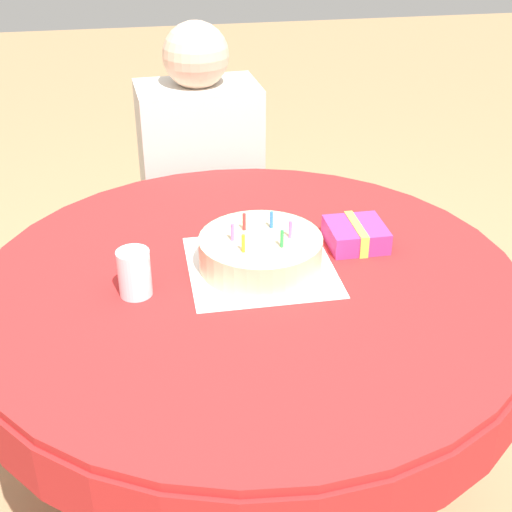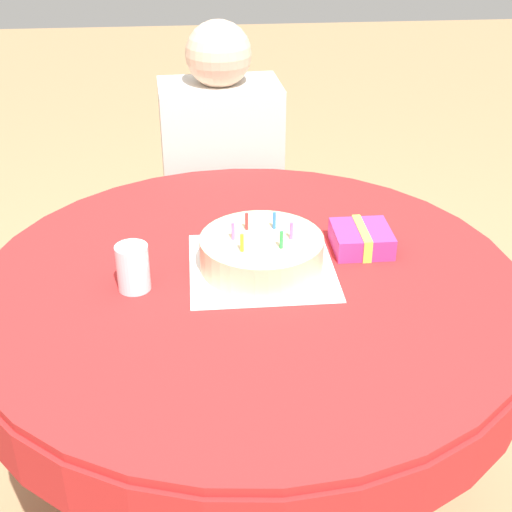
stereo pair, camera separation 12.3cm
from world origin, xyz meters
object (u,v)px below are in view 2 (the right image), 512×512
person (222,155)px  birthday_cake (262,252)px  chair (221,204)px  drinking_glass (133,268)px  gift_box (361,239)px

person → birthday_cake: bearing=-89.4°
birthday_cake → chair: bearing=94.1°
person → chair: bearing=90.0°
chair → person: bearing=-90.0°
birthday_cake → drinking_glass: 0.30m
chair → drinking_glass: chair is taller
chair → drinking_glass: bearing=-107.4°
chair → birthday_cake: size_ratio=2.82×
person → birthday_cake: size_ratio=3.79×
person → birthday_cake: person is taller
birthday_cake → gift_box: (0.26, 0.07, -0.01)m
person → drinking_glass: size_ratio=10.15×
gift_box → drinking_glass: bearing=-166.2°
person → gift_box: bearing=-70.3°
chair → drinking_glass: 1.02m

